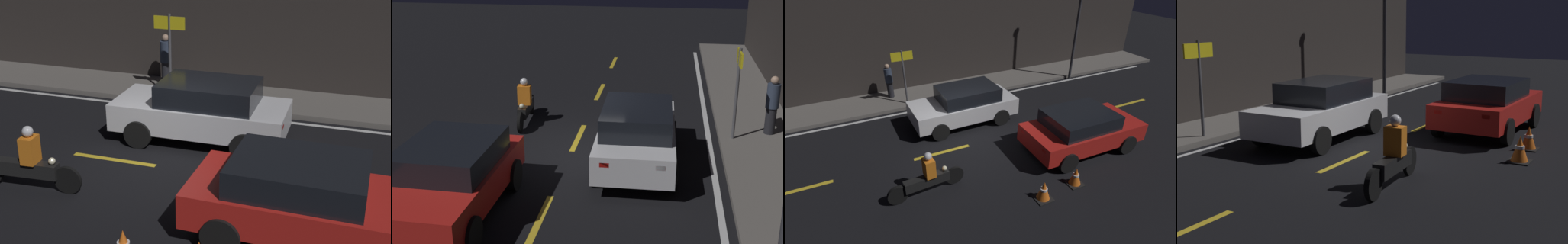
% 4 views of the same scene
% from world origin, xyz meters
% --- Properties ---
extents(ground_plane, '(56.00, 56.00, 0.00)m').
position_xyz_m(ground_plane, '(0.00, 0.00, 0.00)').
color(ground_plane, black).
extents(raised_curb, '(28.00, 2.12, 0.15)m').
position_xyz_m(raised_curb, '(0.00, 4.80, 0.07)').
color(raised_curb, '#605B56').
rests_on(raised_curb, ground).
extents(building_front, '(28.00, 0.30, 7.83)m').
position_xyz_m(building_front, '(0.00, 6.01, 3.91)').
color(building_front, '#2D2826').
rests_on(building_front, ground).
extents(lane_dash_b, '(2.00, 0.14, 0.01)m').
position_xyz_m(lane_dash_b, '(-5.50, 0.00, 0.00)').
color(lane_dash_b, gold).
rests_on(lane_dash_b, ground).
extents(lane_dash_c, '(2.00, 0.14, 0.01)m').
position_xyz_m(lane_dash_c, '(-1.00, 0.00, 0.00)').
color(lane_dash_c, gold).
rests_on(lane_dash_c, ground).
extents(lane_dash_d, '(2.00, 0.14, 0.01)m').
position_xyz_m(lane_dash_d, '(3.50, 0.00, 0.00)').
color(lane_dash_d, gold).
rests_on(lane_dash_d, ground).
extents(lane_dash_e, '(2.00, 0.14, 0.01)m').
position_xyz_m(lane_dash_e, '(8.00, 0.00, 0.00)').
color(lane_dash_e, gold).
rests_on(lane_dash_e, ground).
extents(lane_solid_kerb, '(25.20, 0.14, 0.01)m').
position_xyz_m(lane_solid_kerb, '(0.00, 3.49, 0.00)').
color(lane_solid_kerb, silver).
rests_on(lane_solid_kerb, ground).
extents(sedan_white, '(4.14, 1.94, 1.50)m').
position_xyz_m(sedan_white, '(0.56, 1.67, 0.80)').
color(sedan_white, silver).
rests_on(sedan_white, ground).
extents(taxi_red, '(4.06, 2.08, 1.45)m').
position_xyz_m(taxi_red, '(3.45, -1.79, 0.78)').
color(taxi_red, red).
rests_on(taxi_red, ground).
extents(motorcycle, '(2.29, 0.38, 1.36)m').
position_xyz_m(motorcycle, '(-2.02, -1.72, 0.54)').
color(motorcycle, black).
rests_on(motorcycle, ground).
extents(traffic_cone_near, '(0.49, 0.49, 0.59)m').
position_xyz_m(traffic_cone_near, '(0.83, -3.35, 0.29)').
color(traffic_cone_near, black).
rests_on(traffic_cone_near, ground).
extents(traffic_cone_mid, '(0.46, 0.46, 0.57)m').
position_xyz_m(traffic_cone_mid, '(2.05, -3.25, 0.28)').
color(traffic_cone_mid, black).
rests_on(traffic_cone_mid, ground).
extents(pedestrian, '(0.34, 0.34, 1.58)m').
position_xyz_m(pedestrian, '(-1.71, 5.09, 0.95)').
color(pedestrian, black).
rests_on(pedestrian, raised_curb).
extents(shop_sign, '(0.90, 0.08, 2.40)m').
position_xyz_m(shop_sign, '(-1.19, 4.08, 1.84)').
color(shop_sign, '#4C4C51').
rests_on(shop_sign, raised_curb).
extents(street_lamp, '(0.28, 0.28, 5.76)m').
position_xyz_m(street_lamp, '(7.53, 3.59, 3.24)').
color(street_lamp, '#333338').
rests_on(street_lamp, ground).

